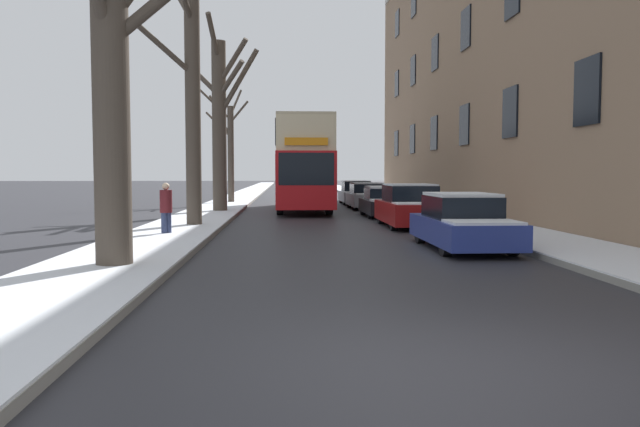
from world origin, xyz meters
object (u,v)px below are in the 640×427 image
bare_tree_left_1 (191,100)px  bare_tree_left_2 (220,119)px  bare_tree_left_0 (111,92)px  parked_car_3 (367,197)px  parked_car_2 (386,202)px  parked_car_4 (356,193)px  double_decker_bus (302,161)px  parked_car_1 (410,207)px  parked_car_0 (462,223)px  pedestrian_left_sidewalk (166,208)px  bare_tree_left_3 (229,146)px

bare_tree_left_1 → bare_tree_left_2: bare_tree_left_1 is taller
bare_tree_left_0 → parked_car_3: size_ratio=1.60×
bare_tree_left_1 → parked_car_2: (7.45, 5.64, -3.68)m
parked_car_2 → parked_car_4: bearing=90.0°
bare_tree_left_1 → double_decker_bus: bearing=69.1°
bare_tree_left_2 → double_decker_bus: size_ratio=0.78×
bare_tree_left_0 → parked_car_1: 12.53m
double_decker_bus → parked_car_0: bearing=-78.1°
bare_tree_left_1 → parked_car_3: 14.41m
parked_car_1 → pedestrian_left_sidewalk: (-7.74, -3.48, 0.18)m
bare_tree_left_2 → parked_car_0: size_ratio=2.01×
parked_car_1 → parked_car_4: 16.50m
parked_car_3 → pedestrian_left_sidewalk: (-7.74, -14.81, 0.23)m
double_decker_bus → bare_tree_left_1: bearing=-110.9°
parked_car_2 → parked_car_4: (0.00, 11.31, 0.04)m
parked_car_2 → parked_car_0: bearing=-90.0°
parked_car_4 → pedestrian_left_sidewalk: size_ratio=2.69×
parked_car_1 → parked_car_4: (-0.00, 16.50, -0.03)m
bare_tree_left_2 → double_decker_bus: 4.95m
parked_car_4 → bare_tree_left_2: bearing=-128.9°
parked_car_1 → bare_tree_left_3: bearing=115.0°
parked_car_0 → parked_car_2: 11.57m
parked_car_4 → bare_tree_left_3: bearing=179.7°
pedestrian_left_sidewalk → bare_tree_left_3: bearing=40.8°
bare_tree_left_2 → pedestrian_left_sidewalk: bearing=-92.4°
double_decker_bus → parked_car_4: double_decker_bus is taller
bare_tree_left_0 → bare_tree_left_3: size_ratio=0.94×
bare_tree_left_3 → parked_car_2: bare_tree_left_3 is taller
parked_car_1 → parked_car_2: parked_car_1 is taller
double_decker_bus → parked_car_0: double_decker_bus is taller
parked_car_2 → parked_car_4: 11.31m
parked_car_3 → parked_car_1: bearing=-90.0°
bare_tree_left_1 → parked_car_1: size_ratio=2.02×
bare_tree_left_0 → bare_tree_left_2: bare_tree_left_2 is taller
bare_tree_left_1 → parked_car_2: bearing=37.1°
bare_tree_left_2 → double_decker_bus: bearing=33.5°
bare_tree_left_3 → bare_tree_left_0: bearing=-89.7°
parked_car_3 → bare_tree_left_2: bearing=-152.2°
bare_tree_left_3 → parked_car_2: 14.02m
bare_tree_left_2 → bare_tree_left_3: bare_tree_left_2 is taller
bare_tree_left_1 → bare_tree_left_2: 7.94m
bare_tree_left_3 → pedestrian_left_sidewalk: size_ratio=4.68×
bare_tree_left_1 → double_decker_bus: 11.35m
double_decker_bus → bare_tree_left_0: bearing=-101.8°
bare_tree_left_2 → parked_car_3: 9.03m
double_decker_bus → parked_car_0: (3.47, -16.40, -1.86)m
bare_tree_left_1 → parked_car_2: bare_tree_left_1 is taller
double_decker_bus → pedestrian_left_sidewalk: double_decker_bus is taller
bare_tree_left_3 → double_decker_bus: size_ratio=0.65×
parked_car_1 → parked_car_3: size_ratio=1.03×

